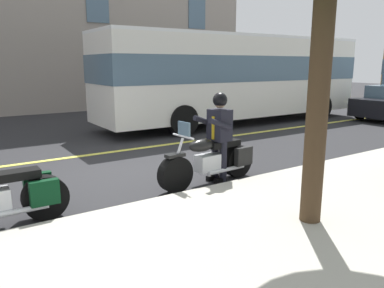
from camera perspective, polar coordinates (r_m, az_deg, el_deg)
name	(u,v)px	position (r m, az deg, el deg)	size (l,w,h in m)	color
ground_plane	(132,172)	(8.09, -9.22, -4.28)	(80.00, 80.00, 0.00)	#28282B
sidewalk_curb	(295,259)	(4.63, 15.52, -16.57)	(60.00, 5.00, 0.15)	#B2ADA0
lane_center_stripe	(99,154)	(9.89, -14.02, -1.44)	(60.00, 0.16, 0.01)	#E5DB4C
motorcycle_main	(211,160)	(7.17, 2.96, -2.52)	(2.22, 0.70, 1.26)	black
rider_main	(219,129)	(7.17, 4.14, 2.24)	(0.65, 0.58, 1.74)	black
bus_far	(237,74)	(14.64, 6.94, 10.52)	(11.05, 2.70, 3.30)	white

